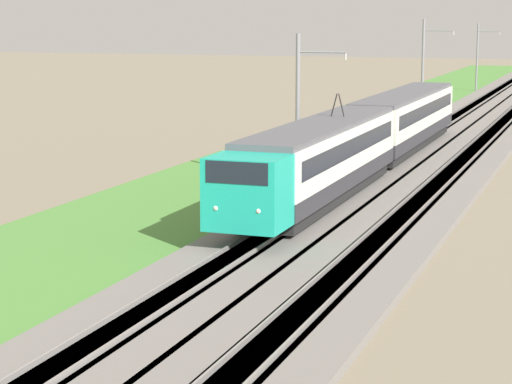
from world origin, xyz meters
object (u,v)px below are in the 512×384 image
at_px(passenger_train, 369,134).
at_px(catenary_mast_mid, 299,109).
at_px(catenary_mast_distant, 478,56).
at_px(catenary_mast_far, 423,69).

distance_m(passenger_train, catenary_mast_mid, 5.53).
bearing_deg(passenger_train, catenary_mast_mid, -28.33).
relative_size(catenary_mast_mid, catenary_mast_distant, 1.00).
bearing_deg(catenary_mast_far, passenger_train, -175.18).
distance_m(catenary_mast_mid, catenary_mast_far, 34.36).
height_order(passenger_train, catenary_mast_far, catenary_mast_far).
relative_size(catenary_mast_mid, catenary_mast_far, 0.93).
distance_m(catenary_mast_mid, catenary_mast_distant, 68.72).
height_order(passenger_train, catenary_mast_distant, catenary_mast_distant).
bearing_deg(catenary_mast_mid, catenary_mast_far, 0.01).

